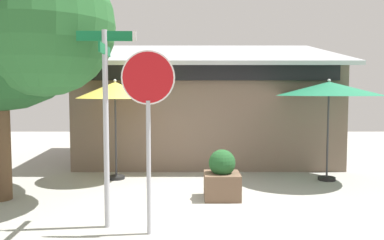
% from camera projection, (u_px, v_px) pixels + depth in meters
% --- Properties ---
extents(ground_plane, '(28.00, 28.00, 0.10)m').
position_uv_depth(ground_plane, '(182.00, 203.00, 7.99)').
color(ground_plane, '#9E9B93').
extents(cafe_building, '(8.32, 5.37, 4.14)m').
position_uv_depth(cafe_building, '(207.00, 109.00, 13.06)').
color(cafe_building, '#705B4C').
rests_on(cafe_building, ground).
extents(street_sign_post, '(0.96, 0.90, 3.27)m').
position_uv_depth(street_sign_post, '(107.00, 108.00, 6.28)').
color(street_sign_post, '#A8AAB2').
rests_on(street_sign_post, ground).
extents(stop_sign, '(0.85, 0.07, 2.91)m').
position_uv_depth(stop_sign, '(149.00, 105.00, 5.96)').
color(stop_sign, '#A8AAB2').
rests_on(stop_sign, ground).
extents(patio_umbrella_mustard_left, '(1.98, 1.98, 2.59)m').
position_uv_depth(patio_umbrella_mustard_left, '(116.00, 91.00, 9.81)').
color(patio_umbrella_mustard_left, black).
rests_on(patio_umbrella_mustard_left, ground).
extents(patio_umbrella_forest_green_center, '(2.65, 2.65, 2.59)m').
position_uv_depth(patio_umbrella_forest_green_center, '(330.00, 89.00, 9.66)').
color(patio_umbrella_forest_green_center, black).
rests_on(patio_umbrella_forest_green_center, ground).
extents(shade_tree, '(4.67, 4.24, 6.10)m').
position_uv_depth(shade_tree, '(6.00, 12.00, 7.68)').
color(shade_tree, brown).
rests_on(shade_tree, ground).
extents(sidewalk_planter, '(0.75, 0.75, 1.05)m').
position_uv_depth(sidewalk_planter, '(223.00, 177.00, 8.11)').
color(sidewalk_planter, brown).
rests_on(sidewalk_planter, ground).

